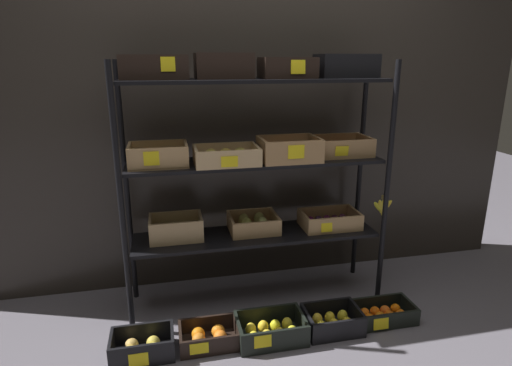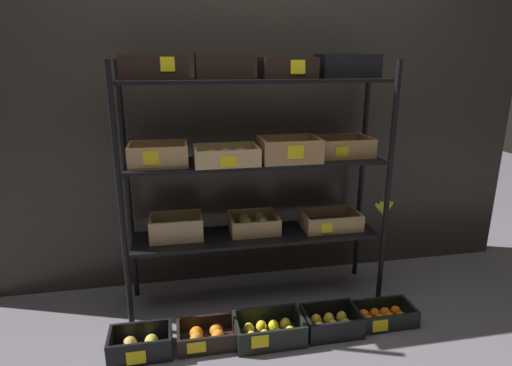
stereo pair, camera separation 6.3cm
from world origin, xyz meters
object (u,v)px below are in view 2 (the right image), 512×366
(display_rack, at_px, (257,153))
(crate_ground_orange, at_px, (207,336))
(crate_ground_right_lemon, at_px, (331,323))
(crate_ground_tangerine, at_px, (382,316))
(crate_ground_lemon, at_px, (269,331))
(crate_ground_apple_gold, at_px, (141,345))

(display_rack, distance_m, crate_ground_orange, 1.07)
(display_rack, distance_m, crate_ground_right_lemon, 1.07)
(crate_ground_tangerine, bearing_deg, crate_ground_lemon, -177.66)
(crate_ground_apple_gold, xyz_separation_m, crate_ground_tangerine, (1.39, 0.02, -0.01))
(display_rack, height_order, crate_ground_orange, display_rack)
(display_rack, xyz_separation_m, crate_ground_lemon, (-0.02, -0.44, -0.92))
(crate_ground_apple_gold, distance_m, crate_ground_tangerine, 1.39)
(display_rack, bearing_deg, crate_ground_lemon, -92.25)
(display_rack, distance_m, crate_ground_tangerine, 1.22)
(display_rack, relative_size, crate_ground_orange, 5.10)
(crate_ground_right_lemon, xyz_separation_m, crate_ground_tangerine, (0.33, 0.02, -0.01))
(crate_ground_apple_gold, bearing_deg, crate_ground_tangerine, 0.70)
(crate_ground_apple_gold, relative_size, crate_ground_orange, 1.00)
(crate_ground_orange, bearing_deg, crate_ground_apple_gold, -176.71)
(crate_ground_apple_gold, distance_m, crate_ground_right_lemon, 1.06)
(crate_ground_orange, distance_m, crate_ground_tangerine, 1.04)
(crate_ground_apple_gold, xyz_separation_m, crate_ground_right_lemon, (1.06, -0.00, -0.00))
(display_rack, height_order, crate_ground_lemon, display_rack)
(crate_ground_lemon, xyz_separation_m, crate_ground_right_lemon, (0.37, 0.01, -0.00))
(crate_ground_lemon, xyz_separation_m, crate_ground_tangerine, (0.70, 0.03, -0.01))
(crate_ground_orange, height_order, crate_ground_lemon, crate_ground_lemon)
(crate_ground_right_lemon, bearing_deg, crate_ground_lemon, -178.87)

